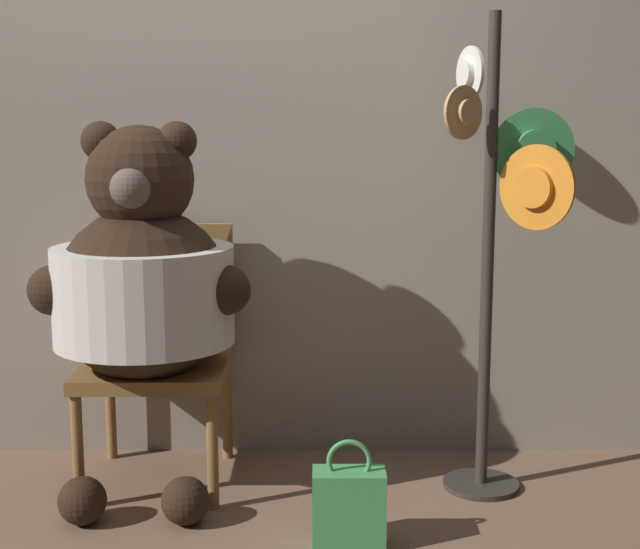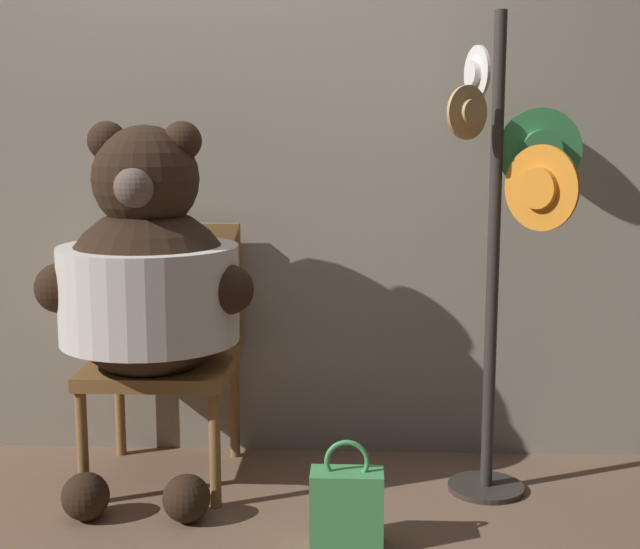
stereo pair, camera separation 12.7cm
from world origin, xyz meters
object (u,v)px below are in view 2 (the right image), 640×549
object	(u,v)px
chair	(167,342)
teddy_bear	(148,282)
hat_display_rack	(508,229)
handbag_on_ground	(347,507)

from	to	relation	value
chair	teddy_bear	size ratio (longest dim) A/B	0.71
chair	hat_display_rack	size ratio (longest dim) A/B	0.55
chair	handbag_on_ground	size ratio (longest dim) A/B	2.67
teddy_bear	hat_display_rack	distance (m)	1.28
chair	handbag_on_ground	world-z (taller)	chair
handbag_on_ground	chair	bearing A→B (deg)	138.49
teddy_bear	handbag_on_ground	distance (m)	1.06
chair	handbag_on_ground	distance (m)	1.01
chair	teddy_bear	world-z (taller)	teddy_bear
teddy_bear	chair	bearing A→B (deg)	84.00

